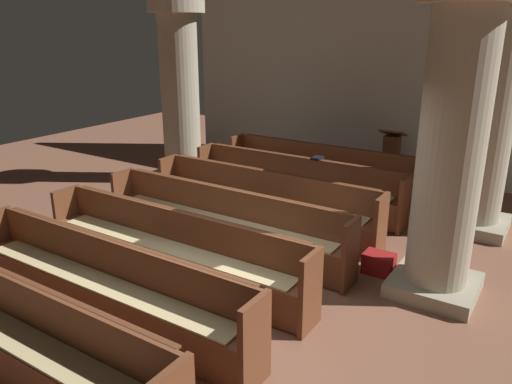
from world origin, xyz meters
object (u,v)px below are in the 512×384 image
at_px(pillar_aisle_side, 489,111).
at_px(pillar_far_side, 180,89).
at_px(pew_row_3, 222,219).
at_px(lectern, 390,160).
at_px(pew_row_1, 294,182).
at_px(hymn_book, 317,158).
at_px(pillar_aisle_rear, 452,141).
at_px(kneeler_box_red, 379,263).
at_px(pew_row_2, 262,198).
at_px(pew_row_0, 321,168).
at_px(pew_row_5, 104,281).
at_px(pew_row_4, 171,246).
at_px(pew_row_6, 11,330).

height_order(pillar_aisle_side, pillar_far_side, same).
relative_size(pew_row_3, lectern, 3.56).
height_order(pew_row_1, hymn_book, hymn_book).
bearing_deg(pillar_aisle_rear, kneeler_box_red, 171.04).
bearing_deg(pew_row_2, pillar_far_side, 154.10).
relative_size(pew_row_0, pillar_far_side, 1.09).
bearing_deg(pew_row_5, pillar_far_side, 121.61).
bearing_deg(pew_row_1, hymn_book, 30.74).
bearing_deg(pew_row_5, pillar_aisle_rear, 41.99).
relative_size(pew_row_4, hymn_book, 17.64).
bearing_deg(lectern, pew_row_3, -101.51).
relative_size(pew_row_0, pew_row_3, 1.00).
relative_size(pew_row_5, kneeler_box_red, 10.24).
bearing_deg(pew_row_5, pew_row_4, 90.00).
height_order(pew_row_5, lectern, lectern).
xyz_separation_m(pew_row_4, lectern, (0.90, 5.46, -0.02)).
height_order(pew_row_1, pew_row_4, same).
xyz_separation_m(lectern, kneeler_box_red, (1.17, -3.88, -0.32)).
bearing_deg(pillar_aisle_side, pew_row_2, -148.41).
distance_m(pew_row_0, pew_row_3, 3.12).
relative_size(pew_row_0, kneeler_box_red, 10.24).
height_order(pew_row_0, pillar_aisle_side, pillar_aisle_side).
bearing_deg(pew_row_6, pillar_aisle_rear, 51.85).
distance_m(pew_row_3, lectern, 4.51).
bearing_deg(pew_row_0, pew_row_2, -90.00).
distance_m(pew_row_6, lectern, 7.60).
bearing_deg(pew_row_4, pew_row_6, -90.00).
distance_m(pillar_far_side, pillar_aisle_rear, 5.86).
bearing_deg(pew_row_6, hymn_book, 86.56).
bearing_deg(pillar_aisle_side, pew_row_0, 172.53).
distance_m(pew_row_4, pew_row_5, 1.04).
bearing_deg(kneeler_box_red, pillar_aisle_side, 71.99).
distance_m(pew_row_3, hymn_book, 2.33).
bearing_deg(pew_row_3, pillar_far_side, 139.13).
bearing_deg(pew_row_5, pew_row_0, 90.00).
height_order(pew_row_1, pillar_aisle_rear, pillar_aisle_rear).
distance_m(pillar_aisle_side, lectern, 2.87).
height_order(pew_row_6, lectern, lectern).
distance_m(pew_row_1, pew_row_3, 2.08).
bearing_deg(pew_row_6, pew_row_4, 90.00).
relative_size(pew_row_5, pillar_aisle_rear, 1.09).
xyz_separation_m(pew_row_1, pillar_far_side, (-2.74, 0.29, 1.36)).
height_order(pew_row_3, lectern, lectern).
height_order(pew_row_0, pillar_far_side, pillar_far_side).
bearing_deg(pew_row_3, lectern, 78.49).
bearing_deg(pew_row_0, hymn_book, -69.10).
xyz_separation_m(pillar_aisle_side, kneeler_box_red, (-0.72, -2.21, -1.70)).
distance_m(pew_row_1, pew_row_4, 3.12).
height_order(pillar_far_side, pillar_aisle_rear, same).
bearing_deg(kneeler_box_red, pillar_aisle_rear, -8.96).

